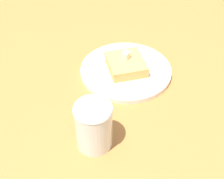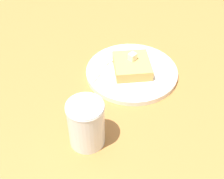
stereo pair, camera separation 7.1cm
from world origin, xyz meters
The scene contains 6 objects.
table_surface centered at (0.00, 0.00, 1.17)cm, with size 119.13×119.13×2.33cm, color #A86E36.
plate centered at (7.23, 1.80, 3.08)cm, with size 23.70×23.70×1.30cm.
toast_slice_center centered at (7.23, 1.80, 5.02)cm, with size 9.07×9.89×2.78cm, color tan.
butter_pat_primary centered at (6.99, 1.03, 7.33)cm, with size 1.84×1.65×1.84cm, color #F2F1C2.
fork centered at (12.87, -2.48, 3.81)cm, with size 11.40×13.17×0.36cm.
syrup_jar centered at (22.81, 20.07, 7.38)cm, with size 7.64×7.64×10.49cm.
Camera 2 is at (28.47, 60.83, 54.98)cm, focal length 50.00 mm.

